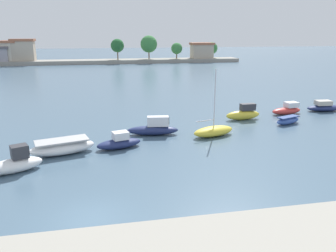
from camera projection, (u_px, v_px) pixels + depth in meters
name	position (u px, v px, depth m)	size (l,w,h in m)	color
ground_plane	(90.00, 220.00, 17.47)	(400.00, 400.00, 0.00)	#476075
moored_boat_1	(15.00, 163.00, 23.32)	(4.15, 2.95, 1.90)	white
moored_boat_2	(62.00, 147.00, 26.79)	(5.51, 3.33, 1.20)	white
moored_boat_3	(119.00, 142.00, 28.18)	(4.13, 2.47, 1.43)	navy
moored_boat_4	(154.00, 129.00, 31.80)	(5.06, 2.04, 1.82)	navy
moored_boat_5	(213.00, 131.00, 31.41)	(4.52, 2.72, 6.36)	yellow
moored_boat_6	(244.00, 114.00, 37.32)	(4.13, 1.50, 1.82)	yellow
moored_boat_7	(288.00, 120.00, 35.60)	(3.42, 2.09, 0.84)	#3856A8
moored_boat_8	(287.00, 110.00, 39.84)	(4.05, 1.89, 1.45)	#C63833
moored_boat_9	(324.00, 107.00, 41.43)	(4.63, 1.87, 1.35)	navy
distant_shoreline	(93.00, 54.00, 103.73)	(91.04, 7.19, 8.59)	gray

